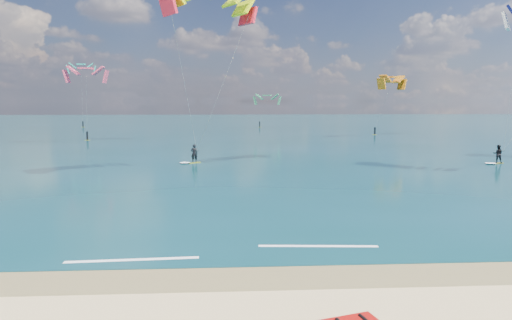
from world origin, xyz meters
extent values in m
plane|color=tan|center=(0.00, 40.00, 0.00)|extent=(320.00, 320.00, 0.00)
cube|color=brown|center=(0.00, 3.00, 0.00)|extent=(320.00, 2.40, 0.01)
cube|color=#0A3437|center=(0.00, 104.00, 0.02)|extent=(320.00, 200.00, 0.04)
cube|color=#D1DF1A|center=(-2.93, 33.87, 0.07)|extent=(1.35, 1.25, 0.06)
imported|color=black|center=(-2.93, 33.87, 1.03)|extent=(0.71, 0.49, 1.87)
cylinder|color=black|center=(-2.62, 33.56, 1.30)|extent=(0.46, 0.40, 0.04)
cube|color=gold|center=(27.95, 31.73, 0.07)|extent=(1.52, 1.00, 0.06)
imported|color=black|center=(27.95, 31.73, 1.02)|extent=(1.11, 1.02, 1.85)
cylinder|color=black|center=(28.28, 31.41, 1.34)|extent=(0.56, 0.28, 0.04)
cube|color=white|center=(4.58, 6.30, 0.04)|extent=(5.23, 0.61, 0.01)
cube|color=white|center=(-3.18, 5.00, 0.04)|extent=(5.30, 0.53, 0.01)
camera|label=1|loc=(0.76, -12.80, 6.34)|focal=32.00mm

